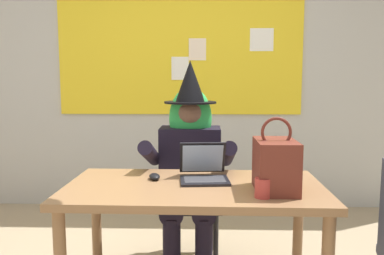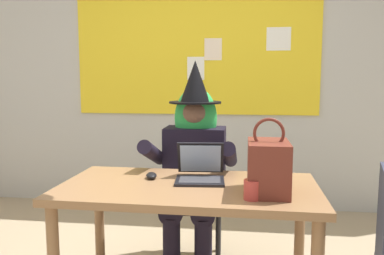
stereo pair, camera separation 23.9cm
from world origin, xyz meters
The scene contains 8 objects.
wall_back_bulletin centered at (0.00, 1.98, 1.39)m, with size 5.35×2.09×2.76m.
desk_main centered at (0.19, 0.07, 0.64)m, with size 1.39×0.74×0.73m.
chair_at_desk centered at (0.14, 0.80, 0.50)m, with size 0.44×0.44×0.89m.
person_costumed centered at (0.14, 0.67, 0.78)m, with size 0.59×0.64×1.43m.
laptop centered at (0.24, 0.19, 0.78)m, with size 0.29×0.32×0.20m.
computer_mouse centered at (-0.04, 0.18, 0.75)m, with size 0.06×0.10×0.03m, color black.
handbag centered at (0.60, -0.02, 0.87)m, with size 0.20×0.30×0.38m.
coffee_mug centered at (0.52, -0.14, 0.78)m, with size 0.08×0.08×0.10m, color #B23833.
Camera 1 is at (0.24, -1.98, 1.30)m, focal length 36.70 mm.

